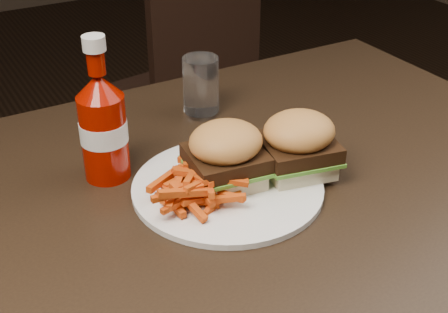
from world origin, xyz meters
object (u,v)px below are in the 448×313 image
plate (228,187)px  ketchup_bottle (105,139)px  dining_table (206,216)px  chair_far (174,98)px  tumbler (201,85)px

plate → ketchup_bottle: 0.19m
dining_table → chair_far: 1.06m
dining_table → chair_far: bearing=67.3°
chair_far → plate: (-0.35, -0.92, 0.33)m
plate → tumbler: (0.08, 0.23, 0.05)m
plate → ketchup_bottle: ketchup_bottle is taller
tumbler → chair_far: bearing=68.7°
dining_table → ketchup_bottle: bearing=123.3°
plate → chair_far: bearing=69.2°
plate → ketchup_bottle: (-0.13, 0.12, 0.06)m
chair_far → dining_table: bearing=58.3°
ketchup_bottle → dining_table: bearing=-56.7°
chair_far → tumbler: 0.83m
plate → ketchup_bottle: bearing=137.2°
ketchup_bottle → plate: bearing=-42.8°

